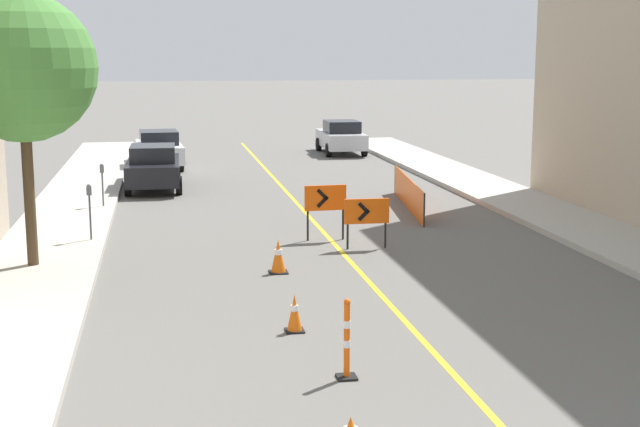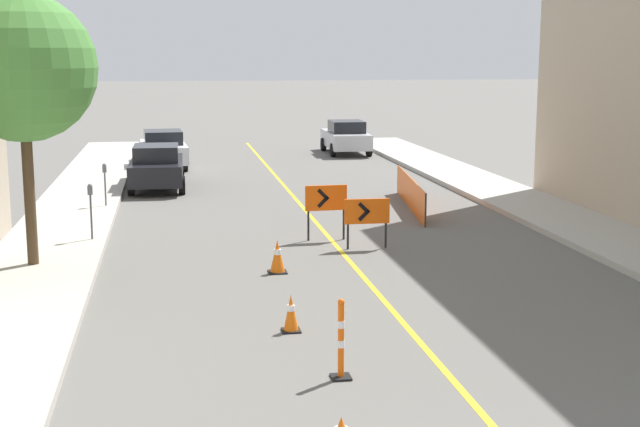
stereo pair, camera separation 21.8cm
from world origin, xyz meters
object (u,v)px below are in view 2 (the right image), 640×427
(parked_car_curb_far, at_px, (346,137))
(street_tree_left_near, at_px, (22,68))
(arrow_barricade_primary, at_px, (326,201))
(parking_meter_near_curb, at_px, (90,200))
(parked_car_curb_mid, at_px, (163,149))
(parking_meter_far_curb, at_px, (105,176))
(delineator_post_front, at_px, (341,344))
(parked_car_curb_near, at_px, (157,167))
(traffic_cone_second, at_px, (291,313))
(traffic_cone_third, at_px, (277,256))
(arrow_barricade_secondary, at_px, (367,213))

(parked_car_curb_far, height_order, street_tree_left_near, street_tree_left_near)
(arrow_barricade_primary, distance_m, parking_meter_near_curb, 5.93)
(parked_car_curb_mid, xyz_separation_m, parking_meter_far_curb, (-1.70, -10.21, 0.29))
(delineator_post_front, height_order, parking_meter_far_curb, parking_meter_far_curb)
(parked_car_curb_near, height_order, street_tree_left_near, street_tree_left_near)
(traffic_cone_second, height_order, parked_car_curb_near, parked_car_curb_near)
(parking_meter_near_curb, bearing_deg, street_tree_left_near, -112.90)
(delineator_post_front, bearing_deg, parked_car_curb_near, 98.60)
(traffic_cone_third, xyz_separation_m, parked_car_curb_near, (-2.77, 12.81, 0.43))
(street_tree_left_near, bearing_deg, parked_car_curb_far, 62.49)
(parking_meter_near_curb, height_order, parking_meter_far_curb, parking_meter_near_curb)
(parked_car_curb_near, height_order, parked_car_curb_far, same)
(traffic_cone_third, bearing_deg, parking_meter_near_curb, 140.14)
(parked_car_curb_mid, height_order, parked_car_curb_far, same)
(delineator_post_front, bearing_deg, parked_car_curb_mid, 96.13)
(traffic_cone_second, bearing_deg, parked_car_curb_near, 98.36)
(parked_car_curb_far, bearing_deg, delineator_post_front, -100.33)
(arrow_barricade_secondary, xyz_separation_m, parking_meter_far_curb, (-6.74, 6.54, 0.20))
(arrow_barricade_primary, relative_size, street_tree_left_near, 0.24)
(traffic_cone_third, distance_m, arrow_barricade_primary, 3.71)
(parked_car_curb_mid, bearing_deg, parking_meter_near_curb, -99.71)
(traffic_cone_second, height_order, delineator_post_front, delineator_post_front)
(parked_car_curb_near, xyz_separation_m, parking_meter_near_curb, (-1.50, -9.25, 0.36))
(parking_meter_near_curb, height_order, street_tree_left_near, street_tree_left_near)
(delineator_post_front, bearing_deg, street_tree_left_near, 125.75)
(parked_car_curb_far, relative_size, parking_meter_far_curb, 3.33)
(traffic_cone_third, distance_m, delineator_post_front, 6.60)
(arrow_barricade_primary, xyz_separation_m, parked_car_curb_near, (-4.43, 9.55, -0.24))
(delineator_post_front, bearing_deg, traffic_cone_third, 91.41)
(traffic_cone_second, height_order, parked_car_curb_mid, parked_car_curb_mid)
(parking_meter_far_curb, bearing_deg, parked_car_curb_near, 70.34)
(delineator_post_front, distance_m, parked_car_curb_far, 30.06)
(arrow_barricade_primary, height_order, parking_meter_far_curb, parking_meter_far_curb)
(traffic_cone_second, relative_size, arrow_barricade_primary, 0.46)
(traffic_cone_second, relative_size, arrow_barricade_secondary, 0.53)
(arrow_barricade_primary, height_order, parked_car_curb_far, parked_car_curb_far)
(delineator_post_front, bearing_deg, parking_meter_far_curb, 106.23)
(traffic_cone_second, bearing_deg, traffic_cone_third, 86.37)
(delineator_post_front, xyz_separation_m, parking_meter_far_curb, (-4.43, 15.21, 0.56))
(arrow_barricade_secondary, xyz_separation_m, parked_car_curb_near, (-5.24, 10.73, -0.09))
(parked_car_curb_far, relative_size, street_tree_left_near, 0.73)
(parking_meter_far_curb, bearing_deg, traffic_cone_second, -72.70)
(traffic_cone_second, bearing_deg, parking_meter_far_curb, 107.30)
(delineator_post_front, height_order, street_tree_left_near, street_tree_left_near)
(parked_car_curb_near, distance_m, parking_meter_near_curb, 9.38)
(traffic_cone_second, height_order, arrow_barricade_primary, arrow_barricade_primary)
(arrow_barricade_primary, distance_m, parked_car_curb_far, 20.12)
(arrow_barricade_secondary, height_order, parked_car_curb_mid, parked_car_curb_mid)
(parking_meter_near_curb, xyz_separation_m, street_tree_left_near, (-1.07, -2.52, 3.30))
(parked_car_curb_mid, bearing_deg, parked_car_curb_far, 21.83)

